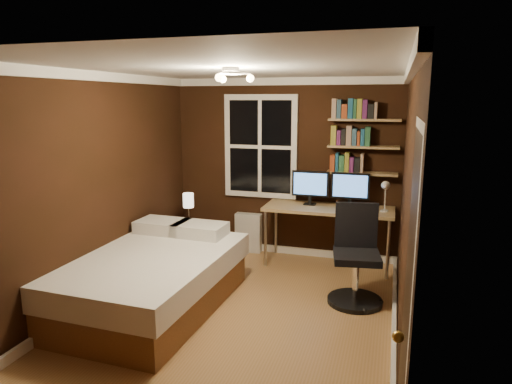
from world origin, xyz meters
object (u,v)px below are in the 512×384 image
(bedside_lamp, at_px, (189,208))
(desk, at_px, (328,212))
(nightstand, at_px, (190,240))
(monitor_left, at_px, (310,188))
(monitor_right, at_px, (350,190))
(desk_lamp, at_px, (385,196))
(office_chair, at_px, (356,265))
(radiator, at_px, (248,233))
(bed, at_px, (147,278))

(bedside_lamp, xyz_separation_m, desk, (1.93, 0.23, 0.04))
(nightstand, relative_size, monitor_left, 0.98)
(monitor_right, height_order, desk_lamp, monitor_right)
(bedside_lamp, relative_size, office_chair, 0.40)
(desk_lamp, bearing_deg, bedside_lamp, -177.44)
(nightstand, bearing_deg, monitor_left, 12.60)
(bedside_lamp, relative_size, radiator, 0.76)
(desk, bearing_deg, office_chair, -66.04)
(bed, bearing_deg, nightstand, 100.72)
(monitor_left, bearing_deg, monitor_right, 0.00)
(bedside_lamp, height_order, radiator, bedside_lamp)
(bed, xyz_separation_m, desk_lamp, (2.40, 1.71, 0.71))
(desk, bearing_deg, nightstand, -173.31)
(bed, distance_m, monitor_right, 2.82)
(desk, xyz_separation_m, monitor_left, (-0.27, 0.08, 0.29))
(nightstand, distance_m, desk, 2.01)
(desk, xyz_separation_m, desk_lamp, (0.72, -0.11, 0.28))
(desk, distance_m, desk_lamp, 0.78)
(nightstand, bearing_deg, bed, -79.12)
(bedside_lamp, bearing_deg, monitor_left, 10.59)
(nightstand, bearing_deg, bedside_lamp, 0.00)
(bed, distance_m, bedside_lamp, 1.66)
(monitor_left, height_order, monitor_right, same)
(nightstand, xyz_separation_m, radiator, (0.74, 0.46, 0.04))
(office_chair, bearing_deg, bedside_lamp, 151.87)
(radiator, relative_size, monitor_right, 1.15)
(bed, distance_m, office_chair, 2.28)
(bed, height_order, desk_lamp, desk_lamp)
(radiator, xyz_separation_m, desk_lamp, (1.91, -0.34, 0.74))
(desk_lamp, relative_size, office_chair, 0.40)
(desk_lamp, height_order, office_chair, desk_lamp)
(bed, height_order, monitor_right, monitor_right)
(bedside_lamp, relative_size, monitor_right, 0.87)
(monitor_right, bearing_deg, radiator, 174.26)
(bed, relative_size, desk_lamp, 5.08)
(bed, relative_size, monitor_left, 4.48)
(nightstand, distance_m, office_chair, 2.53)
(bed, xyz_separation_m, bedside_lamp, (-0.25, 1.59, 0.39))
(radiator, height_order, monitor_right, monitor_right)
(desk, height_order, monitor_left, monitor_left)
(bed, xyz_separation_m, nightstand, (-0.25, 1.59, -0.07))
(monitor_left, distance_m, office_chair, 1.47)
(bedside_lamp, bearing_deg, monitor_right, 8.07)
(nightstand, bearing_deg, desk_lamp, 4.56)
(desk, xyz_separation_m, monitor_right, (0.26, 0.08, 0.29))
(bed, bearing_deg, radiator, 78.48)
(radiator, bearing_deg, bedside_lamp, -148.15)
(bed, xyz_separation_m, office_chair, (2.14, 0.78, 0.11))
(bed, relative_size, office_chair, 2.05)
(monitor_left, bearing_deg, bedside_lamp, -169.41)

